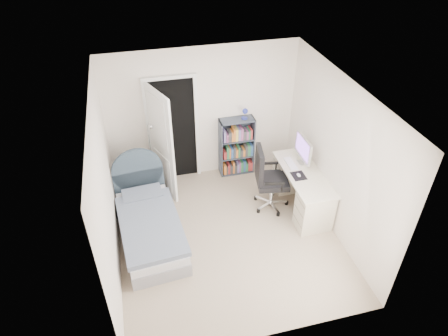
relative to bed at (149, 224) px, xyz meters
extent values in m
cube|color=gray|center=(1.20, -0.30, -0.28)|extent=(3.40, 3.60, 0.05)
cube|color=white|center=(1.20, -0.30, 2.27)|extent=(3.40, 3.60, 0.05)
cube|color=white|center=(1.20, 1.53, 0.99)|extent=(3.40, 0.05, 2.50)
cube|color=white|center=(1.20, -2.12, 0.99)|extent=(3.40, 0.05, 2.50)
cube|color=white|center=(-0.53, -0.30, 0.99)|extent=(0.05, 3.60, 2.50)
cube|color=white|center=(2.92, -0.30, 0.99)|extent=(0.05, 3.60, 2.50)
cube|color=black|center=(0.65, 1.50, 0.74)|extent=(0.80, 0.01, 2.00)
cube|color=white|center=(0.22, 1.47, 0.74)|extent=(0.06, 0.06, 2.00)
cube|color=white|center=(1.08, 1.47, 0.74)|extent=(0.06, 0.06, 2.00)
cube|color=white|center=(0.65, 1.47, 1.77)|extent=(0.92, 0.06, 0.06)
cube|color=white|center=(0.39, 1.10, 0.74)|extent=(0.33, 0.76, 2.00)
cube|color=gray|center=(0.01, -0.09, -0.14)|extent=(1.00, 1.86, 0.23)
cube|color=silver|center=(0.01, -0.09, 0.04)|extent=(0.98, 1.82, 0.14)
cube|color=slate|center=(0.01, -0.18, 0.15)|extent=(1.01, 1.59, 0.09)
cube|color=slate|center=(-0.04, 0.55, 0.16)|extent=(0.67, 0.41, 0.11)
cube|color=#344350|center=(-0.07, 0.84, 0.10)|extent=(0.85, 0.12, 0.72)
cylinder|color=#344350|center=(-0.07, 0.84, 0.46)|extent=(0.85, 0.12, 0.85)
cylinder|color=tan|center=(-0.22, 1.05, 0.00)|extent=(0.04, 0.04, 0.53)
cylinder|color=tan|center=(-0.22, 1.41, 0.00)|extent=(0.04, 0.04, 0.53)
cylinder|color=tan|center=(0.14, 1.05, 0.00)|extent=(0.04, 0.04, 0.53)
cylinder|color=tan|center=(0.14, 1.41, 0.00)|extent=(0.04, 0.04, 0.53)
cube|color=tan|center=(-0.04, 1.23, 0.25)|extent=(0.42, 0.42, 0.03)
cube|color=tan|center=(-0.04, 1.23, -0.07)|extent=(0.38, 0.38, 0.02)
cube|color=#B24C33|center=(-0.09, 1.23, 0.28)|extent=(0.17, 0.23, 0.03)
cube|color=#3F598C|center=(-0.09, 1.23, 0.31)|extent=(0.16, 0.22, 0.03)
cube|color=#D8CC7F|center=(-0.09, 1.23, 0.34)|extent=(0.15, 0.21, 0.03)
cylinder|color=silver|center=(0.20, 1.27, -0.25)|extent=(0.19, 0.19, 0.02)
cylinder|color=silver|center=(0.20, 1.27, 0.41)|extent=(0.02, 0.02, 1.32)
sphere|color=silver|center=(0.26, 1.23, 1.04)|extent=(0.08, 0.08, 0.08)
cube|color=#3B4451|center=(1.48, 1.37, 0.32)|extent=(0.02, 0.28, 1.15)
cube|color=#3B4451|center=(2.11, 1.37, 0.32)|extent=(0.02, 0.28, 1.15)
cube|color=#3B4451|center=(1.80, 1.37, 0.88)|extent=(0.64, 0.28, 0.02)
cube|color=#3B4451|center=(1.80, 1.37, -0.25)|extent=(0.64, 0.28, 0.02)
cube|color=#3B4451|center=(1.80, 1.50, 0.32)|extent=(0.64, 0.01, 1.15)
cube|color=#3B4451|center=(1.80, 1.37, 0.11)|extent=(0.60, 0.26, 0.02)
cube|color=#3B4451|center=(1.80, 1.37, 0.48)|extent=(0.60, 0.26, 0.02)
cylinder|color=#232E97|center=(1.93, 1.37, 0.90)|extent=(0.11, 0.11, 0.02)
cylinder|color=silver|center=(1.93, 1.37, 0.97)|extent=(0.01, 0.01, 0.15)
sphere|color=#232E97|center=(1.93, 1.34, 1.06)|extent=(0.10, 0.10, 0.10)
cube|color=orange|center=(1.55, 1.35, -0.13)|extent=(0.05, 0.19, 0.20)
cube|color=#3F3F3F|center=(1.59, 1.35, -0.15)|extent=(0.03, 0.19, 0.17)
cube|color=#B23333|center=(1.63, 1.35, -0.13)|extent=(0.04, 0.19, 0.21)
cube|color=#3F3F3F|center=(1.68, 1.35, -0.14)|extent=(0.05, 0.19, 0.17)
cube|color=orange|center=(1.72, 1.35, -0.11)|extent=(0.03, 0.19, 0.23)
cube|color=#3F3F3F|center=(1.77, 1.35, -0.14)|extent=(0.04, 0.19, 0.18)
cube|color=#7F72B2|center=(1.81, 1.35, -0.13)|extent=(0.04, 0.19, 0.20)
cube|color=#994C7F|center=(1.85, 1.35, -0.12)|extent=(0.03, 0.19, 0.23)
cube|color=#337F4C|center=(1.89, 1.35, -0.12)|extent=(0.05, 0.19, 0.22)
cube|color=#335999|center=(1.94, 1.35, -0.11)|extent=(0.04, 0.19, 0.24)
cube|color=#337F4C|center=(1.99, 1.35, -0.14)|extent=(0.04, 0.19, 0.18)
cube|color=#B23333|center=(2.03, 1.35, -0.12)|extent=(0.03, 0.19, 0.22)
cube|color=#B23333|center=(2.08, 1.35, -0.13)|extent=(0.05, 0.19, 0.19)
cube|color=#B23333|center=(1.55, 1.35, 0.20)|extent=(0.05, 0.19, 0.15)
cube|color=#337F4C|center=(1.61, 1.35, 0.25)|extent=(0.04, 0.19, 0.24)
cube|color=orange|center=(1.65, 1.35, 0.23)|extent=(0.03, 0.19, 0.21)
cube|color=#335999|center=(1.69, 1.35, 0.23)|extent=(0.04, 0.19, 0.20)
cube|color=#3F3F3F|center=(1.74, 1.35, 0.24)|extent=(0.04, 0.19, 0.22)
cube|color=orange|center=(1.78, 1.35, 0.21)|extent=(0.04, 0.19, 0.17)
cube|color=#337F4C|center=(1.82, 1.35, 0.23)|extent=(0.03, 0.19, 0.20)
cube|color=#3F3F3F|center=(1.87, 1.35, 0.20)|extent=(0.05, 0.19, 0.15)
cube|color=orange|center=(1.92, 1.35, 0.20)|extent=(0.04, 0.19, 0.15)
cube|color=#3F3F3F|center=(1.97, 1.35, 0.24)|extent=(0.04, 0.19, 0.22)
cube|color=#337F4C|center=(2.02, 1.35, 0.24)|extent=(0.05, 0.19, 0.22)
cube|color=#335999|center=(2.07, 1.35, 0.24)|extent=(0.04, 0.19, 0.22)
cube|color=#7F72B2|center=(1.55, 1.35, 0.61)|extent=(0.04, 0.19, 0.22)
cube|color=#994C7F|center=(1.59, 1.35, 0.57)|extent=(0.04, 0.19, 0.16)
cube|color=#3F3F3F|center=(1.64, 1.35, 0.59)|extent=(0.05, 0.19, 0.20)
cube|color=orange|center=(1.69, 1.35, 0.59)|extent=(0.03, 0.19, 0.19)
cube|color=orange|center=(1.73, 1.35, 0.62)|extent=(0.03, 0.19, 0.24)
cube|color=#D8BF4C|center=(1.77, 1.35, 0.62)|extent=(0.05, 0.19, 0.24)
cube|color=#7F72B2|center=(1.82, 1.35, 0.61)|extent=(0.04, 0.19, 0.23)
cube|color=#994C7F|center=(1.87, 1.35, 0.62)|extent=(0.04, 0.19, 0.24)
cube|color=#3F3F3F|center=(1.92, 1.35, 0.59)|extent=(0.05, 0.19, 0.18)
cube|color=#994C7F|center=(1.97, 1.35, 0.58)|extent=(0.04, 0.19, 0.17)
cube|color=#337F4C|center=(2.01, 1.35, 0.59)|extent=(0.03, 0.19, 0.18)
cube|color=#B23333|center=(2.05, 1.35, 0.60)|extent=(0.03, 0.19, 0.20)
cube|color=beige|center=(2.60, 0.10, 0.44)|extent=(0.59, 1.47, 0.03)
cube|color=beige|center=(2.60, -0.42, 0.08)|extent=(0.54, 0.39, 0.69)
cube|color=beige|center=(2.60, 0.62, 0.08)|extent=(0.54, 0.39, 0.69)
cube|color=silver|center=(2.70, 0.39, 0.46)|extent=(0.16, 0.16, 0.01)
cube|color=silver|center=(2.73, 0.39, 0.57)|extent=(0.03, 0.06, 0.22)
cube|color=silver|center=(2.68, 0.39, 0.75)|extent=(0.04, 0.55, 0.39)
cube|color=#A461EC|center=(2.66, 0.39, 0.77)|extent=(0.00, 0.49, 0.31)
cube|color=white|center=(2.48, 0.39, 0.46)|extent=(0.13, 0.39, 0.02)
cube|color=black|center=(2.48, 0.05, 0.46)|extent=(0.22, 0.25, 0.00)
ellipsoid|color=white|center=(2.48, 0.05, 0.47)|extent=(0.06, 0.10, 0.03)
cube|color=silver|center=(2.25, 0.22, -0.19)|extent=(0.30, 0.09, 0.03)
cylinder|color=black|center=(2.40, 0.19, -0.23)|extent=(0.07, 0.07, 0.06)
cube|color=silver|center=(2.18, 0.37, -0.19)|extent=(0.18, 0.29, 0.03)
cylinder|color=black|center=(2.25, 0.50, -0.23)|extent=(0.07, 0.07, 0.06)
cube|color=silver|center=(2.01, 0.34, -0.19)|extent=(0.24, 0.25, 0.03)
cylinder|color=black|center=(1.91, 0.45, -0.23)|extent=(0.07, 0.07, 0.06)
cube|color=silver|center=(1.98, 0.18, -0.19)|extent=(0.29, 0.17, 0.03)
cylinder|color=black|center=(1.85, 0.11, -0.23)|extent=(0.07, 0.07, 0.06)
cube|color=silver|center=(2.13, 0.10, -0.19)|extent=(0.09, 0.30, 0.03)
cylinder|color=black|center=(2.15, -0.05, -0.23)|extent=(0.07, 0.07, 0.06)
cylinder|color=silver|center=(2.11, 0.24, 0.03)|extent=(0.06, 0.06, 0.45)
cube|color=black|center=(2.11, 0.24, 0.28)|extent=(0.59, 0.59, 0.10)
cube|color=black|center=(1.88, 0.28, 0.62)|extent=(0.15, 0.48, 0.59)
cube|color=black|center=(2.04, -0.03, 0.45)|extent=(0.32, 0.10, 0.03)
cube|color=black|center=(2.14, 0.52, 0.45)|extent=(0.32, 0.10, 0.03)
camera|label=1|loc=(0.03, -4.70, 4.41)|focal=32.00mm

